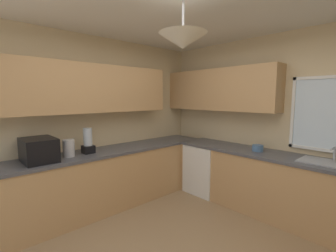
% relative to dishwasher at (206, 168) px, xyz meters
% --- Properties ---
extents(room_shell, '(4.02, 4.09, 2.66)m').
position_rel_dishwasher_xyz_m(room_shell, '(0.60, -1.14, 1.35)').
color(room_shell, beige).
rests_on(room_shell, ground_plane).
extents(counter_run_left, '(0.65, 3.70, 0.89)m').
position_rel_dishwasher_xyz_m(counter_run_left, '(-0.66, -1.65, 0.02)').
color(counter_run_left, tan).
rests_on(counter_run_left, ground_plane).
extents(counter_run_back, '(3.11, 0.65, 0.89)m').
position_rel_dishwasher_xyz_m(counter_run_back, '(1.19, 0.03, 0.02)').
color(counter_run_back, tan).
rests_on(counter_run_back, ground_plane).
extents(dishwasher, '(0.60, 0.60, 0.84)m').
position_rel_dishwasher_xyz_m(dishwasher, '(0.00, 0.00, 0.00)').
color(dishwasher, white).
rests_on(dishwasher, ground_plane).
extents(microwave, '(0.48, 0.36, 0.29)m').
position_rel_dishwasher_xyz_m(microwave, '(-0.66, -2.49, 0.61)').
color(microwave, black).
rests_on(microwave, counter_run_left).
extents(kettle, '(0.15, 0.15, 0.23)m').
position_rel_dishwasher_xyz_m(kettle, '(-0.64, -2.13, 0.58)').
color(kettle, '#B7B7BC').
rests_on(kettle, counter_run_left).
extents(sink_assembly, '(0.66, 0.40, 0.19)m').
position_rel_dishwasher_xyz_m(sink_assembly, '(1.82, 0.04, 0.48)').
color(sink_assembly, '#9EA0A5').
rests_on(sink_assembly, counter_run_back).
extents(bowl, '(0.16, 0.16, 0.09)m').
position_rel_dishwasher_xyz_m(bowl, '(0.91, 0.03, 0.51)').
color(bowl, '#4C7099').
rests_on(bowl, counter_run_back).
extents(blender_appliance, '(0.15, 0.15, 0.36)m').
position_rel_dishwasher_xyz_m(blender_appliance, '(-0.66, -1.86, 0.63)').
color(blender_appliance, black).
rests_on(blender_appliance, counter_run_left).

